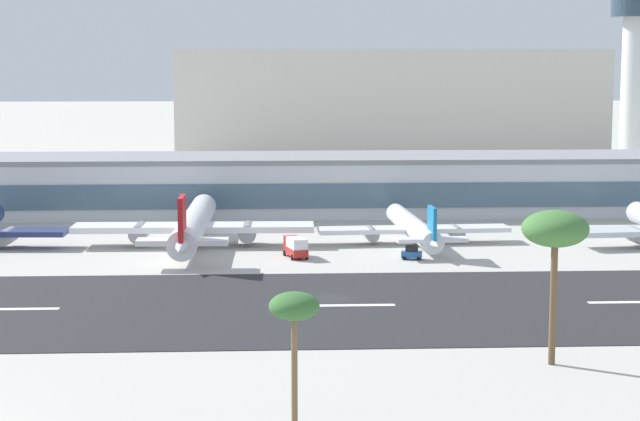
{
  "coord_description": "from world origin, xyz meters",
  "views": [
    {
      "loc": [
        -8.89,
        -141.73,
        31.1
      ],
      "look_at": [
        0.4,
        42.95,
        5.81
      ],
      "focal_mm": 61.98,
      "sensor_mm": 36.0,
      "label": 1
    }
  ],
  "objects_px": {
    "distant_hotel_block": "(390,106)",
    "service_box_truck_1": "(295,246)",
    "airliner_red_tail_gate_1": "(193,226)",
    "palm_tree_0": "(555,231)",
    "airliner_blue_tail_gate_2": "(415,228)",
    "service_baggage_tug_0": "(412,253)",
    "palm_tree_1": "(294,310)",
    "control_tower": "(636,67)",
    "terminal_building": "(304,184)"
  },
  "relations": [
    {
      "from": "airliner_red_tail_gate_1",
      "to": "palm_tree_0",
      "type": "relative_size",
      "value": 3.26
    },
    {
      "from": "airliner_red_tail_gate_1",
      "to": "palm_tree_1",
      "type": "xyz_separation_m",
      "value": [
        14.44,
        -93.22,
        6.87
      ]
    },
    {
      "from": "control_tower",
      "to": "service_baggage_tug_0",
      "type": "xyz_separation_m",
      "value": [
        -65.61,
        -91.13,
        -28.29
      ]
    },
    {
      "from": "distant_hotel_block",
      "to": "service_box_truck_1",
      "type": "xyz_separation_m",
      "value": [
        -34.06,
        -167.68,
        -15.32
      ]
    },
    {
      "from": "control_tower",
      "to": "distant_hotel_block",
      "type": "relative_size",
      "value": 0.36
    },
    {
      "from": "service_box_truck_1",
      "to": "palm_tree_0",
      "type": "bearing_deg",
      "value": -174.43
    },
    {
      "from": "palm_tree_0",
      "to": "service_baggage_tug_0",
      "type": "bearing_deg",
      "value": 96.03
    },
    {
      "from": "airliner_blue_tail_gate_2",
      "to": "terminal_building",
      "type": "bearing_deg",
      "value": 20.62
    },
    {
      "from": "distant_hotel_block",
      "to": "service_box_truck_1",
      "type": "distance_m",
      "value": 171.78
    },
    {
      "from": "control_tower",
      "to": "airliner_red_tail_gate_1",
      "type": "xyz_separation_m",
      "value": [
        -100.63,
        -77.38,
        -25.87
      ]
    },
    {
      "from": "distant_hotel_block",
      "to": "service_box_truck_1",
      "type": "bearing_deg",
      "value": -101.48
    },
    {
      "from": "control_tower",
      "to": "palm_tree_1",
      "type": "bearing_deg",
      "value": -116.8
    },
    {
      "from": "terminal_building",
      "to": "service_box_truck_1",
      "type": "xyz_separation_m",
      "value": [
        -3.2,
        -52.09,
        -4.1
      ]
    },
    {
      "from": "terminal_building",
      "to": "control_tower",
      "type": "height_order",
      "value": "control_tower"
    },
    {
      "from": "distant_hotel_block",
      "to": "palm_tree_1",
      "type": "relative_size",
      "value": 11.02
    },
    {
      "from": "control_tower",
      "to": "palm_tree_1",
      "type": "relative_size",
      "value": 4.02
    },
    {
      "from": "terminal_building",
      "to": "palm_tree_0",
      "type": "xyz_separation_m",
      "value": [
        21.39,
        -115.29,
        7.98
      ]
    },
    {
      "from": "palm_tree_0",
      "to": "palm_tree_1",
      "type": "distance_m",
      "value": 33.11
    },
    {
      "from": "distant_hotel_block",
      "to": "airliner_blue_tail_gate_2",
      "type": "xyz_separation_m",
      "value": [
        -13.43,
        -155.46,
        -14.46
      ]
    },
    {
      "from": "distant_hotel_block",
      "to": "service_box_truck_1",
      "type": "relative_size",
      "value": 20.35
    },
    {
      "from": "airliner_red_tail_gate_1",
      "to": "service_baggage_tug_0",
      "type": "height_order",
      "value": "airliner_red_tail_gate_1"
    },
    {
      "from": "terminal_building",
      "to": "service_baggage_tug_0",
      "type": "bearing_deg",
      "value": -74.67
    },
    {
      "from": "palm_tree_1",
      "to": "distant_hotel_block",
      "type": "bearing_deg",
      "value": 81.7
    },
    {
      "from": "distant_hotel_block",
      "to": "airliner_red_tail_gate_1",
      "type": "xyz_separation_m",
      "value": [
        -50.89,
        -156.51,
        -13.63
      ]
    },
    {
      "from": "airliner_red_tail_gate_1",
      "to": "service_baggage_tug_0",
      "type": "relative_size",
      "value": 15.1
    },
    {
      "from": "airliner_red_tail_gate_1",
      "to": "palm_tree_1",
      "type": "height_order",
      "value": "palm_tree_1"
    },
    {
      "from": "airliner_red_tail_gate_1",
      "to": "terminal_building",
      "type": "bearing_deg",
      "value": -24.97
    },
    {
      "from": "service_box_truck_1",
      "to": "palm_tree_0",
      "type": "relative_size",
      "value": 0.4
    },
    {
      "from": "airliner_blue_tail_gate_2",
      "to": "palm_tree_1",
      "type": "distance_m",
      "value": 97.34
    },
    {
      "from": "terminal_building",
      "to": "distant_hotel_block",
      "type": "relative_size",
      "value": 1.33
    },
    {
      "from": "airliner_blue_tail_gate_2",
      "to": "palm_tree_0",
      "type": "xyz_separation_m",
      "value": [
        3.96,
        -75.42,
        11.22
      ]
    },
    {
      "from": "palm_tree_0",
      "to": "palm_tree_1",
      "type": "bearing_deg",
      "value": -145.06
    },
    {
      "from": "terminal_building",
      "to": "palm_tree_0",
      "type": "distance_m",
      "value": 117.53
    },
    {
      "from": "control_tower",
      "to": "distant_hotel_block",
      "type": "xyz_separation_m",
      "value": [
        -49.74,
        79.13,
        -12.23
      ]
    },
    {
      "from": "service_box_truck_1",
      "to": "palm_tree_0",
      "type": "distance_m",
      "value": 68.88
    },
    {
      "from": "service_baggage_tug_0",
      "to": "service_box_truck_1",
      "type": "bearing_deg",
      "value": 3.51
    },
    {
      "from": "distant_hotel_block",
      "to": "palm_tree_1",
      "type": "bearing_deg",
      "value": -98.3
    },
    {
      "from": "palm_tree_0",
      "to": "control_tower",
      "type": "bearing_deg",
      "value": 68.69
    },
    {
      "from": "terminal_building",
      "to": "airliner_red_tail_gate_1",
      "type": "relative_size",
      "value": 3.32
    },
    {
      "from": "terminal_building",
      "to": "service_box_truck_1",
      "type": "bearing_deg",
      "value": -93.52
    },
    {
      "from": "service_baggage_tug_0",
      "to": "palm_tree_0",
      "type": "height_order",
      "value": "palm_tree_0"
    },
    {
      "from": "airliner_red_tail_gate_1",
      "to": "distant_hotel_block",
      "type": "bearing_deg",
      "value": -16.9
    },
    {
      "from": "airliner_blue_tail_gate_2",
      "to": "service_baggage_tug_0",
      "type": "distance_m",
      "value": 15.08
    },
    {
      "from": "service_baggage_tug_0",
      "to": "palm_tree_0",
      "type": "bearing_deg",
      "value": 107.62
    },
    {
      "from": "palm_tree_0",
      "to": "airliner_red_tail_gate_1",
      "type": "bearing_deg",
      "value": 119.12
    },
    {
      "from": "distant_hotel_block",
      "to": "service_baggage_tug_0",
      "type": "bearing_deg",
      "value": -95.33
    },
    {
      "from": "airliner_red_tail_gate_1",
      "to": "palm_tree_0",
      "type": "xyz_separation_m",
      "value": [
        41.43,
        -74.37,
        10.39
      ]
    },
    {
      "from": "control_tower",
      "to": "palm_tree_0",
      "type": "relative_size",
      "value": 2.98
    },
    {
      "from": "terminal_building",
      "to": "palm_tree_0",
      "type": "relative_size",
      "value": 10.83
    },
    {
      "from": "terminal_building",
      "to": "control_tower",
      "type": "distance_m",
      "value": 91.51
    }
  ]
}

